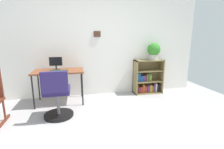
{
  "coord_description": "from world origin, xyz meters",
  "views": [
    {
      "loc": [
        -0.47,
        -1.88,
        1.41
      ],
      "look_at": [
        0.22,
        1.28,
        0.68
      ],
      "focal_mm": 26.46,
      "sensor_mm": 36.0,
      "label": 1
    }
  ],
  "objects_px": {
    "desk": "(59,73)",
    "keyboard": "(59,71)",
    "office_chair": "(57,97)",
    "bookshelf_low": "(147,78)",
    "monitor": "(56,64)",
    "potted_plant_on_shelf": "(154,50)"
  },
  "relations": [
    {
      "from": "monitor",
      "to": "office_chair",
      "type": "bearing_deg",
      "value": -84.88
    },
    {
      "from": "desk",
      "to": "office_chair",
      "type": "height_order",
      "value": "office_chair"
    },
    {
      "from": "keyboard",
      "to": "office_chair",
      "type": "distance_m",
      "value": 0.74
    },
    {
      "from": "desk",
      "to": "bookshelf_low",
      "type": "distance_m",
      "value": 2.18
    },
    {
      "from": "monitor",
      "to": "keyboard",
      "type": "relative_size",
      "value": 0.77
    },
    {
      "from": "office_chair",
      "to": "bookshelf_low",
      "type": "height_order",
      "value": "office_chair"
    },
    {
      "from": "office_chair",
      "to": "potted_plant_on_shelf",
      "type": "height_order",
      "value": "potted_plant_on_shelf"
    },
    {
      "from": "desk",
      "to": "keyboard",
      "type": "bearing_deg",
      "value": -78.97
    },
    {
      "from": "desk",
      "to": "potted_plant_on_shelf",
      "type": "bearing_deg",
      "value": 4.45
    },
    {
      "from": "potted_plant_on_shelf",
      "to": "bookshelf_low",
      "type": "bearing_deg",
      "value": 157.2
    },
    {
      "from": "office_chair",
      "to": "bookshelf_low",
      "type": "distance_m",
      "value": 2.33
    },
    {
      "from": "monitor",
      "to": "keyboard",
      "type": "height_order",
      "value": "monitor"
    },
    {
      "from": "monitor",
      "to": "bookshelf_low",
      "type": "relative_size",
      "value": 0.32
    },
    {
      "from": "bookshelf_low",
      "to": "keyboard",
      "type": "bearing_deg",
      "value": -171.57
    },
    {
      "from": "bookshelf_low",
      "to": "potted_plant_on_shelf",
      "type": "distance_m",
      "value": 0.73
    },
    {
      "from": "desk",
      "to": "office_chair",
      "type": "bearing_deg",
      "value": -88.04
    },
    {
      "from": "desk",
      "to": "potted_plant_on_shelf",
      "type": "distance_m",
      "value": 2.31
    },
    {
      "from": "desk",
      "to": "monitor",
      "type": "bearing_deg",
      "value": 128.7
    },
    {
      "from": "desk",
      "to": "monitor",
      "type": "xyz_separation_m",
      "value": [
        -0.05,
        0.06,
        0.2
      ]
    },
    {
      "from": "monitor",
      "to": "bookshelf_low",
      "type": "height_order",
      "value": "monitor"
    },
    {
      "from": "desk",
      "to": "bookshelf_low",
      "type": "xyz_separation_m",
      "value": [
        2.15,
        0.22,
        -0.29
      ]
    },
    {
      "from": "desk",
      "to": "office_chair",
      "type": "relative_size",
      "value": 1.18
    }
  ]
}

